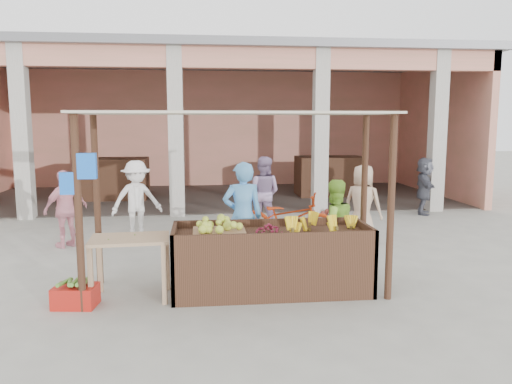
{
  "coord_description": "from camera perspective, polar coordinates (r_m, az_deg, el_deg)",
  "views": [
    {
      "loc": [
        -0.4,
        -6.39,
        2.26
      ],
      "look_at": [
        0.43,
        1.2,
        1.18
      ],
      "focal_mm": 35.0,
      "sensor_mm": 36.0,
      "label": 1
    }
  ],
  "objects": [
    {
      "name": "market_building",
      "position": [
        15.33,
        -4.59,
        9.67
      ],
      "size": [
        14.4,
        6.4,
        4.2
      ],
      "color": "#E58877",
      "rests_on": "ground"
    },
    {
      "name": "shopper_c",
      "position": [
        9.44,
        12.09,
        -0.91
      ],
      "size": [
        0.94,
        0.89,
        1.64
      ],
      "primitive_type": "imported",
      "rotation": [
        0.0,
        0.0,
        2.48
      ],
      "color": "tan",
      "rests_on": "ground"
    },
    {
      "name": "berry_heap",
      "position": [
        6.57,
        1.48,
        -4.22
      ],
      "size": [
        0.4,
        0.33,
        0.13
      ],
      "primitive_type": "ellipsoid",
      "color": "maroon",
      "rests_on": "fruit_stall"
    },
    {
      "name": "shopper_b",
      "position": [
        9.6,
        -20.92,
        -1.54
      ],
      "size": [
        0.96,
        0.95,
        1.5
      ],
      "primitive_type": "imported",
      "rotation": [
        0.0,
        0.0,
        3.91
      ],
      "color": "pink",
      "rests_on": "ground"
    },
    {
      "name": "banana_heap",
      "position": [
        6.66,
        7.38,
        -3.86
      ],
      "size": [
        1.01,
        0.55,
        0.18
      ],
      "primitive_type": null,
      "color": "gold",
      "rests_on": "fruit_stall"
    },
    {
      "name": "stall_awning",
      "position": [
        6.47,
        -2.8,
        5.54
      ],
      "size": [
        4.09,
        1.35,
        2.39
      ],
      "color": "#462A1C",
      "rests_on": "ground"
    },
    {
      "name": "ground",
      "position": [
        6.79,
        -2.52,
        -11.4
      ],
      "size": [
        60.0,
        60.0,
        0.0
      ],
      "primitive_type": "plane",
      "color": "gray",
      "rests_on": "ground"
    },
    {
      "name": "motorcycle",
      "position": [
        9.2,
        3.54,
        -2.98
      ],
      "size": [
        1.24,
        2.03,
        1.0
      ],
      "primitive_type": "imported",
      "rotation": [
        0.0,
        0.0,
        1.24
      ],
      "color": "#A02C0C",
      "rests_on": "ground"
    },
    {
      "name": "vendor_green",
      "position": [
        7.57,
        8.85,
        -3.61
      ],
      "size": [
        0.78,
        0.54,
        1.48
      ],
      "primitive_type": "imported",
      "rotation": [
        0.0,
        0.0,
        3.33
      ],
      "color": "#8FCB3C",
      "rests_on": "ground"
    },
    {
      "name": "papaya_pile",
      "position": [
        6.55,
        -14.26,
        -4.22
      ],
      "size": [
        0.69,
        0.39,
        0.2
      ],
      "primitive_type": null,
      "color": "#509230",
      "rests_on": "side_table"
    },
    {
      "name": "shopper_f",
      "position": [
        10.54,
        0.83,
        0.31
      ],
      "size": [
        0.94,
        0.75,
        1.68
      ],
      "primitive_type": "imported",
      "rotation": [
        0.0,
        0.0,
        2.74
      ],
      "color": "#9479A2",
      "rests_on": "ground"
    },
    {
      "name": "produce_sacks",
      "position": [
        12.1,
        7.87,
        -1.4
      ],
      "size": [
        0.95,
        0.71,
        0.58
      ],
      "color": "maroon",
      "rests_on": "ground"
    },
    {
      "name": "shopper_d",
      "position": [
        12.88,
        18.7,
        0.83
      ],
      "size": [
        1.04,
        1.47,
        1.47
      ],
      "primitive_type": "imported",
      "rotation": [
        0.0,
        0.0,
        1.17
      ],
      "color": "#494B56",
      "rests_on": "ground"
    },
    {
      "name": "plantain_bundle",
      "position": [
        6.59,
        -19.99,
        -9.71
      ],
      "size": [
        0.41,
        0.29,
        0.08
      ],
      "primitive_type": null,
      "color": "#568932",
      "rests_on": "red_crate"
    },
    {
      "name": "melon_tray",
      "position": [
        6.5,
        -4.23,
        -4.17
      ],
      "size": [
        0.68,
        0.59,
        0.19
      ],
      "color": "#936A4C",
      "rests_on": "fruit_stall"
    },
    {
      "name": "fruit_stall",
      "position": [
        6.72,
        1.76,
        -8.03
      ],
      "size": [
        2.6,
        0.95,
        0.8
      ],
      "primitive_type": "cube",
      "color": "#462A1C",
      "rests_on": "ground"
    },
    {
      "name": "shopper_a",
      "position": [
        9.92,
        -13.5,
        -0.52
      ],
      "size": [
        1.17,
        0.87,
        1.64
      ],
      "primitive_type": "imported",
      "rotation": [
        0.0,
        0.0,
        0.37
      ],
      "color": "silver",
      "rests_on": "ground"
    },
    {
      "name": "side_table",
      "position": [
        6.6,
        -14.19,
        -6.23
      ],
      "size": [
        1.03,
        0.72,
        0.8
      ],
      "rotation": [
        0.0,
        0.0,
        0.06
      ],
      "color": "tan",
      "rests_on": "ground"
    },
    {
      "name": "red_crate",
      "position": [
        6.65,
        -19.92,
        -11.13
      ],
      "size": [
        0.55,
        0.42,
        0.26
      ],
      "primitive_type": "cube",
      "rotation": [
        0.0,
        0.0,
        -0.12
      ],
      "color": "#B51C13",
      "rests_on": "ground"
    },
    {
      "name": "vendor_blue",
      "position": [
        7.56,
        -1.53,
        -2.4
      ],
      "size": [
        0.68,
        0.51,
        1.78
      ],
      "primitive_type": "imported",
      "rotation": [
        0.0,
        0.0,
        3.17
      ],
      "color": "#55A2E7",
      "rests_on": "ground"
    }
  ]
}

